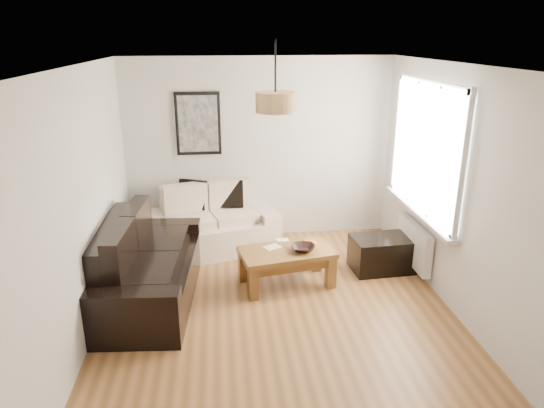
{
  "coord_description": "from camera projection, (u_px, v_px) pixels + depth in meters",
  "views": [
    {
      "loc": [
        -0.57,
        -4.59,
        2.87
      ],
      "look_at": [
        0.0,
        0.6,
        1.05
      ],
      "focal_mm": 32.23,
      "sensor_mm": 36.0,
      "label": 1
    }
  ],
  "objects": [
    {
      "name": "floor",
      "position": [
        278.0,
        313.0,
        5.31
      ],
      "size": [
        4.5,
        4.5,
        0.0
      ],
      "primitive_type": "plane",
      "color": "brown",
      "rests_on": "ground"
    },
    {
      "name": "ceiling",
      "position": [
        279.0,
        66.0,
        4.46
      ],
      "size": [
        3.8,
        4.5,
        0.0
      ],
      "primitive_type": null,
      "color": "white",
      "rests_on": "floor"
    },
    {
      "name": "wall_back",
      "position": [
        259.0,
        150.0,
        7.0
      ],
      "size": [
        3.8,
        0.04,
        2.6
      ],
      "primitive_type": null,
      "color": "silver",
      "rests_on": "floor"
    },
    {
      "name": "wall_front",
      "position": [
        327.0,
        326.0,
        2.77
      ],
      "size": [
        3.8,
        0.04,
        2.6
      ],
      "primitive_type": null,
      "color": "silver",
      "rests_on": "floor"
    },
    {
      "name": "wall_left",
      "position": [
        83.0,
        207.0,
        4.69
      ],
      "size": [
        0.04,
        4.5,
        2.6
      ],
      "primitive_type": null,
      "color": "silver",
      "rests_on": "floor"
    },
    {
      "name": "wall_right",
      "position": [
        459.0,
        194.0,
        5.08
      ],
      "size": [
        0.04,
        4.5,
        2.6
      ],
      "primitive_type": null,
      "color": "silver",
      "rests_on": "floor"
    },
    {
      "name": "window_bay",
      "position": [
        427.0,
        149.0,
        5.73
      ],
      "size": [
        0.14,
        1.9,
        1.6
      ],
      "primitive_type": null,
      "color": "white",
      "rests_on": "wall_right"
    },
    {
      "name": "radiator",
      "position": [
        414.0,
        244.0,
        6.13
      ],
      "size": [
        0.1,
        0.9,
        0.52
      ],
      "primitive_type": "cube",
      "color": "white",
      "rests_on": "wall_right"
    },
    {
      "name": "poster",
      "position": [
        198.0,
        124.0,
        6.75
      ],
      "size": [
        0.62,
        0.04,
        0.87
      ],
      "primitive_type": null,
      "color": "black",
      "rests_on": "wall_back"
    },
    {
      "name": "pendant_shade",
      "position": [
        275.0,
        102.0,
        4.86
      ],
      "size": [
        0.4,
        0.4,
        0.2
      ],
      "primitive_type": "cylinder",
      "color": "tan",
      "rests_on": "ceiling"
    },
    {
      "name": "loveseat_cream",
      "position": [
        211.0,
        220.0,
        6.77
      ],
      "size": [
        1.94,
        1.39,
        0.87
      ],
      "primitive_type": null,
      "rotation": [
        0.0,
        0.0,
        0.27
      ],
      "color": "#C4B49D",
      "rests_on": "floor"
    },
    {
      "name": "sofa_leather",
      "position": [
        147.0,
        262.0,
        5.49
      ],
      "size": [
        1.16,
        2.14,
        0.89
      ],
      "primitive_type": null,
      "rotation": [
        0.0,
        0.0,
        1.5
      ],
      "color": "black",
      "rests_on": "floor"
    },
    {
      "name": "coffee_table",
      "position": [
        286.0,
        267.0,
        5.86
      ],
      "size": [
        1.19,
        0.79,
        0.45
      ],
      "primitive_type": null,
      "rotation": [
        0.0,
        0.0,
        0.19
      ],
      "color": "brown",
      "rests_on": "floor"
    },
    {
      "name": "ottoman",
      "position": [
        382.0,
        254.0,
        6.23
      ],
      "size": [
        0.8,
        0.55,
        0.44
      ],
      "primitive_type": "cube",
      "rotation": [
        0.0,
        0.0,
        0.07
      ],
      "color": "black",
      "rests_on": "floor"
    },
    {
      "name": "cushion_left",
      "position": [
        194.0,
        194.0,
        6.84
      ],
      "size": [
        0.43,
        0.28,
        0.41
      ],
      "primitive_type": "cube",
      "rotation": [
        0.0,
        0.0,
        -0.42
      ],
      "color": "black",
      "rests_on": "loveseat_cream"
    },
    {
      "name": "cushion_right",
      "position": [
        229.0,
        194.0,
        6.89
      ],
      "size": [
        0.39,
        0.14,
        0.39
      ],
      "primitive_type": "cube",
      "rotation": [
        0.0,
        0.0,
        -0.04
      ],
      "color": "black",
      "rests_on": "loveseat_cream"
    },
    {
      "name": "fruit_bowl",
      "position": [
        303.0,
        248.0,
        5.76
      ],
      "size": [
        0.3,
        0.3,
        0.07
      ],
      "primitive_type": "imported",
      "rotation": [
        0.0,
        0.0,
        -0.1
      ],
      "color": "black",
      "rests_on": "coffee_table"
    },
    {
      "name": "orange_a",
      "position": [
        312.0,
        243.0,
        5.88
      ],
      "size": [
        0.07,
        0.07,
        0.06
      ],
      "primitive_type": "sphere",
      "rotation": [
        0.0,
        0.0,
        -0.02
      ],
      "color": "orange",
      "rests_on": "fruit_bowl"
    },
    {
      "name": "orange_b",
      "position": [
        314.0,
        244.0,
        5.86
      ],
      "size": [
        0.09,
        0.09,
        0.07
      ],
      "primitive_type": "sphere",
      "rotation": [
        0.0,
        0.0,
        -0.33
      ],
      "color": "orange",
      "rests_on": "fruit_bowl"
    },
    {
      "name": "orange_c",
      "position": [
        304.0,
        242.0,
        5.92
      ],
      "size": [
        0.07,
        0.07,
        0.06
      ],
      "primitive_type": "sphere",
      "rotation": [
        0.0,
        0.0,
        -0.18
      ],
      "color": "#DF5C12",
      "rests_on": "fruit_bowl"
    },
    {
      "name": "papers",
      "position": [
        272.0,
        247.0,
        5.86
      ],
      "size": [
        0.24,
        0.22,
        0.01
      ],
      "primitive_type": "cube",
      "rotation": [
        0.0,
        0.0,
        0.52
      ],
      "color": "silver",
      "rests_on": "coffee_table"
    }
  ]
}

